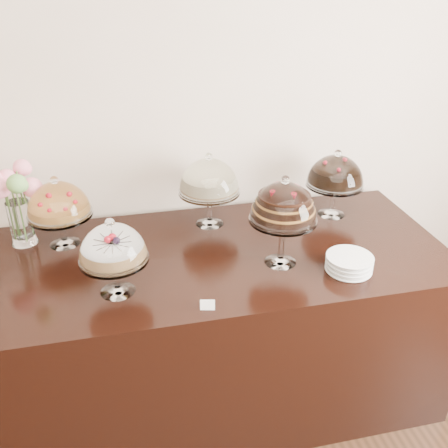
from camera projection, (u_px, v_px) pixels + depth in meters
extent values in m
cube|color=beige|center=(149.00, 104.00, 2.57)|extent=(5.00, 0.04, 3.00)
cube|color=black|center=(222.00, 324.00, 2.64)|extent=(2.20, 1.00, 0.90)
cone|color=white|center=(118.00, 289.00, 2.14)|extent=(0.15, 0.15, 0.02)
cylinder|color=white|center=(116.00, 273.00, 2.10)|extent=(0.03, 0.03, 0.13)
cylinder|color=white|center=(114.00, 259.00, 2.07)|extent=(0.29, 0.29, 0.01)
cylinder|color=#A57B49|center=(113.00, 252.00, 2.05)|extent=(0.24, 0.24, 0.05)
sphere|color=red|center=(128.00, 240.00, 2.06)|extent=(0.02, 0.02, 0.02)
sphere|color=red|center=(100.00, 240.00, 2.06)|extent=(0.02, 0.02, 0.02)
sphere|color=red|center=(109.00, 253.00, 1.98)|extent=(0.02, 0.02, 0.02)
sphere|color=white|center=(110.00, 223.00, 1.99)|extent=(0.04, 0.04, 0.04)
cone|color=white|center=(280.00, 260.00, 2.34)|extent=(0.15, 0.15, 0.02)
cylinder|color=white|center=(282.00, 239.00, 2.29)|extent=(0.03, 0.03, 0.20)
cylinder|color=white|center=(283.00, 219.00, 2.24)|extent=(0.31, 0.31, 0.01)
cylinder|color=black|center=(284.00, 206.00, 2.21)|extent=(0.23, 0.23, 0.12)
sphere|color=red|center=(296.00, 189.00, 2.21)|extent=(0.02, 0.02, 0.02)
sphere|color=red|center=(276.00, 187.00, 2.23)|extent=(0.02, 0.02, 0.02)
sphere|color=red|center=(273.00, 195.00, 2.15)|extent=(0.02, 0.02, 0.02)
sphere|color=red|center=(293.00, 198.00, 2.13)|extent=(0.02, 0.02, 0.02)
sphere|color=white|center=(285.00, 180.00, 2.15)|extent=(0.04, 0.04, 0.04)
cone|color=white|center=(210.00, 221.00, 2.68)|extent=(0.15, 0.15, 0.02)
cylinder|color=white|center=(209.00, 206.00, 2.64)|extent=(0.03, 0.03, 0.16)
cylinder|color=white|center=(209.00, 191.00, 2.60)|extent=(0.32, 0.32, 0.01)
cylinder|color=beige|center=(209.00, 184.00, 2.58)|extent=(0.25, 0.25, 0.07)
sphere|color=white|center=(209.00, 157.00, 2.51)|extent=(0.04, 0.04, 0.04)
cone|color=white|center=(331.00, 212.00, 2.78)|extent=(0.15, 0.15, 0.02)
cylinder|color=white|center=(333.00, 198.00, 2.74)|extent=(0.03, 0.03, 0.15)
cylinder|color=white|center=(334.00, 184.00, 2.70)|extent=(0.31, 0.31, 0.01)
cylinder|color=black|center=(335.00, 176.00, 2.68)|extent=(0.26, 0.26, 0.08)
sphere|color=red|center=(346.00, 165.00, 2.69)|extent=(0.02, 0.02, 0.02)
sphere|color=red|center=(324.00, 165.00, 2.69)|extent=(0.02, 0.02, 0.02)
sphere|color=red|center=(339.00, 173.00, 2.60)|extent=(0.02, 0.02, 0.02)
sphere|color=white|center=(338.00, 153.00, 2.62)|extent=(0.04, 0.04, 0.04)
cone|color=white|center=(65.00, 241.00, 2.50)|extent=(0.15, 0.15, 0.02)
cylinder|color=white|center=(62.00, 228.00, 2.46)|extent=(0.03, 0.03, 0.13)
cylinder|color=white|center=(60.00, 215.00, 2.42)|extent=(0.31, 0.31, 0.01)
cylinder|color=#D08C3D|center=(59.00, 210.00, 2.41)|extent=(0.25, 0.25, 0.04)
sphere|color=red|center=(73.00, 201.00, 2.43)|extent=(0.02, 0.02, 0.02)
sphere|color=red|center=(63.00, 198.00, 2.46)|extent=(0.02, 0.02, 0.02)
sphere|color=red|center=(48.00, 201.00, 2.43)|extent=(0.02, 0.02, 0.02)
sphere|color=red|center=(44.00, 207.00, 2.37)|extent=(0.02, 0.02, 0.02)
sphere|color=red|center=(54.00, 211.00, 2.34)|extent=(0.02, 0.02, 0.02)
sphere|color=red|center=(69.00, 207.00, 2.37)|extent=(0.02, 0.02, 0.02)
sphere|color=white|center=(54.00, 180.00, 2.34)|extent=(0.04, 0.04, 0.04)
cylinder|color=white|center=(21.00, 223.00, 2.46)|extent=(0.11, 0.11, 0.23)
cylinder|color=#476B2D|center=(28.00, 212.00, 2.44)|extent=(0.01, 0.01, 0.26)
sphere|color=pink|center=(32.00, 187.00, 2.38)|extent=(0.10, 0.10, 0.10)
cylinder|color=#476B2D|center=(23.00, 202.00, 2.46)|extent=(0.01, 0.01, 0.32)
sphere|color=pink|center=(22.00, 168.00, 2.43)|extent=(0.08, 0.08, 0.08)
cylinder|color=#476B2D|center=(16.00, 207.00, 2.44)|extent=(0.01, 0.01, 0.30)
sphere|color=pink|center=(7.00, 178.00, 2.39)|extent=(0.08, 0.08, 0.08)
cylinder|color=#476B2D|center=(8.00, 208.00, 2.41)|extent=(0.01, 0.01, 0.31)
cylinder|color=#476B2D|center=(11.00, 213.00, 2.39)|extent=(0.01, 0.01, 0.29)
cylinder|color=#476B2D|center=(20.00, 211.00, 2.36)|extent=(0.01, 0.01, 0.33)
sphere|color=#619045|center=(17.00, 184.00, 2.23)|extent=(0.09, 0.09, 0.09)
cylinder|color=silver|center=(348.00, 269.00, 2.29)|extent=(0.21, 0.21, 0.01)
cylinder|color=silver|center=(349.00, 267.00, 2.28)|extent=(0.20, 0.20, 0.01)
cylinder|color=silver|center=(349.00, 265.00, 2.28)|extent=(0.21, 0.21, 0.01)
cylinder|color=silver|center=(349.00, 263.00, 2.27)|extent=(0.20, 0.20, 0.01)
cylinder|color=silver|center=(349.00, 261.00, 2.26)|extent=(0.21, 0.21, 0.01)
cylinder|color=silver|center=(350.00, 259.00, 2.26)|extent=(0.20, 0.20, 0.01)
cylinder|color=silver|center=(350.00, 257.00, 2.25)|extent=(0.21, 0.21, 0.01)
cube|color=white|center=(208.00, 305.00, 2.02)|extent=(0.06, 0.03, 0.04)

